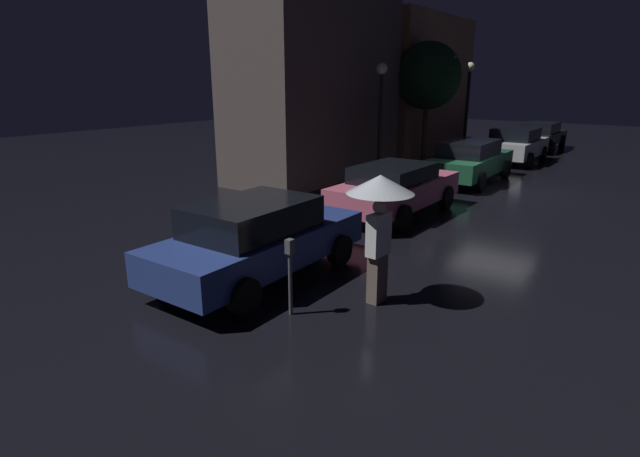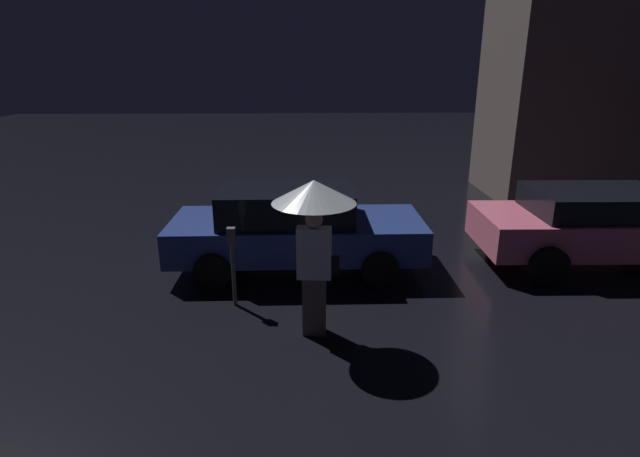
% 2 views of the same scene
% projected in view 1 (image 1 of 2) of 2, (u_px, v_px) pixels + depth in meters
% --- Properties ---
extents(ground_plane, '(60.00, 60.00, 0.00)m').
position_uv_depth(ground_plane, '(499.00, 192.00, 16.02)').
color(ground_plane, black).
extents(building_facade_left, '(7.20, 3.00, 7.89)m').
position_uv_depth(building_facade_left, '(316.00, 66.00, 17.67)').
color(building_facade_left, '#564C47').
rests_on(building_facade_left, ground).
extents(building_facade_right, '(7.57, 3.00, 6.35)m').
position_uv_depth(building_facade_right, '(414.00, 86.00, 24.23)').
color(building_facade_right, '#8C664C').
rests_on(building_facade_right, ground).
extents(parked_car_blue, '(4.31, 1.95, 1.44)m').
position_uv_depth(parked_car_blue, '(258.00, 238.00, 8.95)').
color(parked_car_blue, navy).
rests_on(parked_car_blue, ground).
extents(parked_car_pink, '(4.36, 1.98, 1.35)m').
position_uv_depth(parked_car_pink, '(395.00, 188.00, 13.19)').
color(parked_car_pink, '#DB6684').
rests_on(parked_car_pink, ground).
extents(parked_car_green, '(4.59, 1.98, 1.46)m').
position_uv_depth(parked_car_green, '(469.00, 160.00, 17.45)').
color(parked_car_green, '#1E5638').
rests_on(parked_car_green, ground).
extents(parked_car_silver, '(3.96, 2.06, 1.48)m').
position_uv_depth(parked_car_silver, '(515.00, 145.00, 21.56)').
color(parked_car_silver, '#B7B7BF').
rests_on(parked_car_silver, ground).
extents(parked_car_black, '(4.26, 1.89, 1.39)m').
position_uv_depth(parked_car_black, '(540.00, 135.00, 25.45)').
color(parked_car_black, black).
rests_on(parked_car_black, ground).
extents(pedestrian_with_umbrella, '(1.05, 1.05, 2.09)m').
position_uv_depth(pedestrian_with_umbrella, '(380.00, 203.00, 7.65)').
color(pedestrian_with_umbrella, '#66564C').
rests_on(pedestrian_with_umbrella, ground).
extents(parking_meter, '(0.12, 0.10, 1.21)m').
position_uv_depth(parking_meter, '(290.00, 268.00, 7.47)').
color(parking_meter, '#4C5154').
rests_on(parking_meter, ground).
extents(street_lamp_near, '(0.38, 0.38, 4.02)m').
position_uv_depth(street_lamp_near, '(381.00, 104.00, 16.91)').
color(street_lamp_near, black).
rests_on(street_lamp_near, ground).
extents(street_lamp_far, '(0.42, 0.42, 4.23)m').
position_uv_depth(street_lamp_far, '(468.00, 91.00, 22.94)').
color(street_lamp_far, black).
rests_on(street_lamp_far, ground).
extents(street_tree, '(2.69, 2.69, 4.97)m').
position_uv_depth(street_tree, '(428.00, 76.00, 20.24)').
color(street_tree, '#473323').
rests_on(street_tree, ground).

